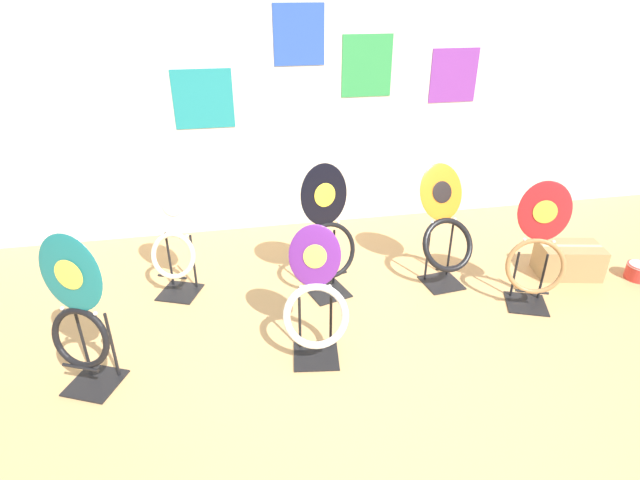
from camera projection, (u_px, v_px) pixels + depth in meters
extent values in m
plane|color=tan|center=(413.00, 393.00, 2.87)|extent=(14.00, 14.00, 0.00)
cube|color=silver|center=(327.00, 86.00, 4.40)|extent=(8.00, 0.06, 2.60)
cube|color=#284CAD|center=(299.00, 35.00, 4.13)|extent=(0.43, 0.01, 0.49)
cube|color=purple|center=(454.00, 76.00, 4.55)|extent=(0.45, 0.01, 0.47)
cube|color=teal|center=(203.00, 99.00, 4.21)|extent=(0.50, 0.01, 0.49)
cube|color=#2D8E47|center=(367.00, 66.00, 4.36)|extent=(0.45, 0.01, 0.52)
cube|color=black|center=(441.00, 283.00, 3.93)|extent=(0.31, 0.31, 0.01)
cylinder|color=black|center=(427.00, 254.00, 3.88)|extent=(0.02, 0.02, 0.44)
cylinder|color=black|center=(450.00, 250.00, 3.93)|extent=(0.02, 0.02, 0.44)
cylinder|color=black|center=(449.00, 267.00, 3.78)|extent=(0.22, 0.04, 0.02)
torus|color=black|center=(448.00, 245.00, 3.75)|extent=(0.44, 0.30, 0.38)
ellipsoid|color=orange|center=(441.00, 192.00, 3.74)|extent=(0.37, 0.22, 0.41)
ellipsoid|color=black|center=(442.00, 192.00, 3.72)|extent=(0.17, 0.08, 0.15)
sphere|color=silver|center=(432.00, 222.00, 3.74)|extent=(0.02, 0.02, 0.02)
sphere|color=silver|center=(455.00, 219.00, 3.79)|extent=(0.02, 0.02, 0.02)
cube|color=black|center=(96.00, 383.00, 2.94)|extent=(0.37, 0.37, 0.01)
cylinder|color=black|center=(83.00, 340.00, 2.93)|extent=(0.02, 0.02, 0.44)
cylinder|color=black|center=(112.00, 345.00, 2.89)|extent=(0.02, 0.02, 0.44)
cylinder|color=black|center=(80.00, 368.00, 2.79)|extent=(0.21, 0.11, 0.02)
torus|color=black|center=(81.00, 338.00, 2.76)|extent=(0.38, 0.26, 0.36)
ellipsoid|color=#197075|center=(70.00, 274.00, 2.63)|extent=(0.36, 0.20, 0.46)
ellipsoid|color=#EADB4C|center=(68.00, 275.00, 2.61)|extent=(0.16, 0.09, 0.18)
sphere|color=silver|center=(62.00, 308.00, 2.74)|extent=(0.02, 0.02, 0.02)
sphere|color=silver|center=(95.00, 313.00, 2.70)|extent=(0.02, 0.02, 0.02)
cube|color=black|center=(328.00, 292.00, 3.81)|extent=(0.35, 0.35, 0.01)
cylinder|color=black|center=(311.00, 263.00, 3.73)|extent=(0.02, 0.02, 0.46)
cylinder|color=black|center=(334.00, 257.00, 3.81)|extent=(0.02, 0.02, 0.46)
cylinder|color=black|center=(333.00, 275.00, 3.66)|extent=(0.22, 0.08, 0.02)
torus|color=black|center=(330.00, 251.00, 3.62)|extent=(0.45, 0.27, 0.41)
ellipsoid|color=black|center=(324.00, 195.00, 3.51)|extent=(0.38, 0.18, 0.45)
ellipsoid|color=yellow|center=(325.00, 195.00, 3.50)|extent=(0.17, 0.07, 0.17)
sphere|color=silver|center=(314.00, 228.00, 3.55)|extent=(0.02, 0.02, 0.02)
sphere|color=silver|center=(338.00, 222.00, 3.63)|extent=(0.02, 0.02, 0.02)
cube|color=black|center=(180.00, 292.00, 3.81)|extent=(0.37, 0.37, 0.01)
cylinder|color=black|center=(170.00, 259.00, 3.80)|extent=(0.02, 0.02, 0.45)
cylinder|color=black|center=(194.00, 262.00, 3.76)|extent=(0.02, 0.02, 0.45)
cylinder|color=black|center=(172.00, 277.00, 3.65)|extent=(0.21, 0.10, 0.02)
torus|color=beige|center=(173.00, 256.00, 3.64)|extent=(0.38, 0.29, 0.33)
ellipsoid|color=white|center=(173.00, 204.00, 3.57)|extent=(0.39, 0.26, 0.44)
ellipsoid|color=silver|center=(172.00, 205.00, 3.55)|extent=(0.17, 0.10, 0.17)
sphere|color=silver|center=(161.00, 233.00, 3.64)|extent=(0.02, 0.02, 0.02)
sphere|color=silver|center=(187.00, 236.00, 3.61)|extent=(0.02, 0.02, 0.02)
cube|color=black|center=(316.00, 356.00, 3.15)|extent=(0.32, 0.32, 0.01)
cylinder|color=black|center=(300.00, 323.00, 3.14)|extent=(0.02, 0.02, 0.38)
cylinder|color=black|center=(331.00, 322.00, 3.15)|extent=(0.02, 0.02, 0.38)
cylinder|color=black|center=(316.00, 344.00, 3.01)|extent=(0.22, 0.05, 0.02)
torus|color=silver|center=(316.00, 316.00, 2.99)|extent=(0.43, 0.27, 0.38)
ellipsoid|color=#60237F|center=(315.00, 256.00, 2.94)|extent=(0.33, 0.17, 0.37)
ellipsoid|color=#E5CC4C|center=(315.00, 257.00, 2.93)|extent=(0.15, 0.06, 0.14)
sphere|color=silver|center=(301.00, 287.00, 2.98)|extent=(0.02, 0.02, 0.02)
sphere|color=silver|center=(330.00, 286.00, 2.98)|extent=(0.02, 0.02, 0.02)
cube|color=black|center=(526.00, 304.00, 3.67)|extent=(0.36, 0.36, 0.01)
cylinder|color=black|center=(515.00, 274.00, 3.68)|extent=(0.02, 0.02, 0.37)
cylinder|color=black|center=(543.00, 277.00, 3.65)|extent=(0.02, 0.02, 0.37)
cylinder|color=black|center=(532.00, 292.00, 3.53)|extent=(0.21, 0.10, 0.02)
torus|color=#9E7042|center=(535.00, 266.00, 3.50)|extent=(0.43, 0.28, 0.40)
ellipsoid|color=#AD1E23|center=(545.00, 211.00, 3.38)|extent=(0.35, 0.19, 0.43)
ellipsoid|color=yellow|center=(545.00, 212.00, 3.37)|extent=(0.15, 0.08, 0.16)
sphere|color=silver|center=(524.00, 239.00, 3.48)|extent=(0.02, 0.02, 0.02)
sphere|color=silver|center=(554.00, 242.00, 3.45)|extent=(0.02, 0.02, 0.02)
cylinder|color=red|center=(638.00, 272.00, 3.97)|extent=(0.19, 0.19, 0.13)
cube|color=#A37F51|center=(568.00, 260.00, 4.00)|extent=(0.53, 0.39, 0.26)
cube|color=#B7AD89|center=(572.00, 246.00, 3.94)|extent=(0.46, 0.13, 0.00)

